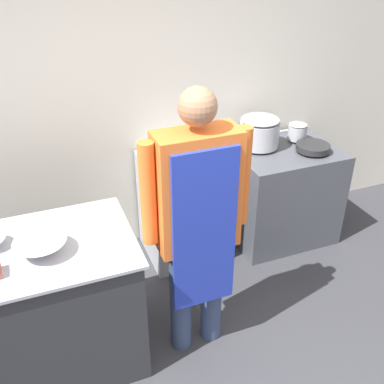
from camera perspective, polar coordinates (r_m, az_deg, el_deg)
wall_back at (r=3.64m, az=-7.26°, el=12.15°), size 8.00×0.05×2.70m
prep_counter at (r=2.99m, az=-19.21°, el=-13.95°), size 1.26×0.78×0.91m
stove at (r=4.09m, az=11.25°, el=-0.17°), size 0.89×0.70×0.88m
fridge_unit at (r=3.78m, az=-1.46°, el=-2.01°), size 0.59×0.60×0.90m
person_cook at (r=2.62m, az=0.68°, el=-2.98°), size 0.66×0.24×1.79m
mixing_bowl at (r=2.63m, az=-18.67°, el=-6.69°), size 0.29×0.29×0.09m
stock_pot at (r=3.84m, az=8.57°, el=7.67°), size 0.33×0.33×0.26m
saute_pan at (r=3.89m, az=15.11°, el=5.52°), size 0.28×0.28×0.05m
sauce_pot at (r=4.05m, az=13.25°, el=7.55°), size 0.17×0.17×0.15m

